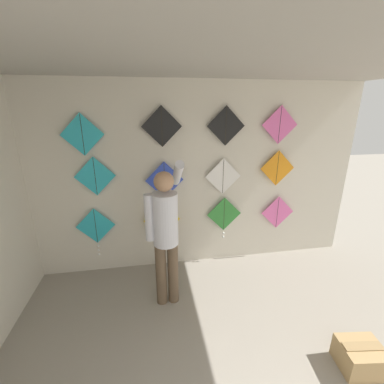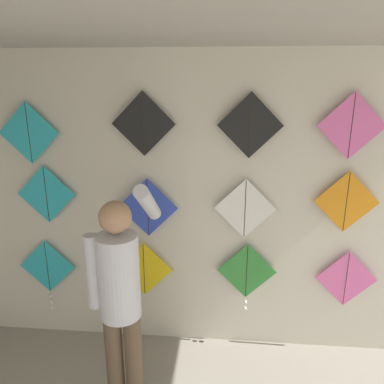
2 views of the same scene
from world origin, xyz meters
The scene contains 16 objects.
back_panel centered at (0.00, 3.83, 1.40)m, with size 5.31×0.06×2.80m, color beige.
ceiling_slab centered at (0.00, 1.90, 2.82)m, with size 5.31×4.60×0.04m, color #A8A399.
shopkeeper centered at (-0.43, 2.95, 1.05)m, with size 0.48×0.66×1.87m.
cardboard_box centered at (1.34, 1.70, 0.13)m, with size 0.44×0.39×0.27m.
kite_0 centered at (-1.40, 3.74, 0.74)m, with size 0.55×0.04×0.76m.
kite_1 centered at (-0.44, 3.74, 0.80)m, with size 0.55×0.01×0.55m.
kite_2 centered at (0.54, 3.74, 0.80)m, with size 0.55×0.04×0.69m.
kite_3 centered at (1.45, 3.74, 0.79)m, with size 0.55×0.01×0.55m.
kite_4 centered at (-1.33, 3.74, 1.53)m, with size 0.55×0.01×0.55m.
kite_5 centered at (-0.38, 3.74, 1.43)m, with size 0.55×0.01×0.55m.
kite_6 centered at (0.50, 3.74, 1.44)m, with size 0.55×0.01×0.55m.
kite_7 centered at (1.37, 3.74, 1.53)m, with size 0.55×0.01×0.55m.
kite_8 centered at (-1.42, 3.74, 2.09)m, with size 0.55×0.01×0.55m.
kite_9 centered at (-0.39, 3.74, 2.18)m, with size 0.55×0.01×0.55m.
kite_10 centered at (0.51, 3.74, 2.18)m, with size 0.55×0.01×0.55m.
kite_11 centered at (1.33, 3.74, 2.18)m, with size 0.55×0.01×0.55m.
Camera 1 is at (-0.59, 0.15, 2.44)m, focal length 24.00 mm.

